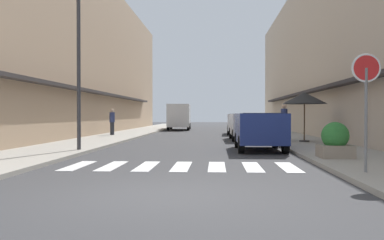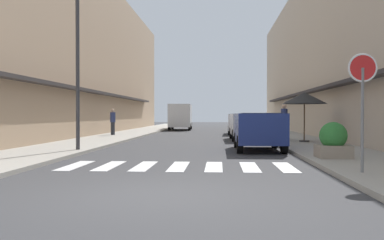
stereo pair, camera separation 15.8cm
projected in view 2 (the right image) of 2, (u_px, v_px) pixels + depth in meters
The scene contains 16 objects.
ground_plane at pixel (202, 137), 26.10m from camera, with size 104.45×104.45×0.00m, color #38383A.
sidewalk_left at pixel (120, 136), 26.44m from camera, with size 3.08×66.47×0.12m, color #9E998E.
sidewalk_right at pixel (286, 136), 25.76m from camera, with size 3.08×66.47×0.12m, color #9E998E.
building_row_left at pixel (66, 54), 28.01m from camera, with size 5.50×44.73×11.04m.
building_row_right at pixel (346, 53), 26.80m from camera, with size 5.50×44.73×10.86m.
crosswalk at pixel (179, 166), 11.17m from camera, with size 6.15×2.20×0.01m.
parked_car_near at pixel (259, 127), 16.23m from camera, with size 1.81×3.97×1.47m.
parked_car_mid at pixel (247, 123), 22.88m from camera, with size 1.88×4.24×1.47m.
parked_car_far at pixel (241, 121), 29.63m from camera, with size 1.91×4.54×1.47m.
delivery_van at pixel (181, 115), 38.39m from camera, with size 2.16×5.47×2.37m.
round_street_sign at pixel (363, 81), 9.20m from camera, with size 0.65×0.07×2.65m.
street_lamp at pixel (82, 53), 15.23m from camera, with size 1.19×0.28×5.92m.
cafe_umbrella at pixel (304, 98), 19.68m from camera, with size 2.12×2.12×2.35m.
planter_corner at pixel (333, 142), 12.37m from camera, with size 0.95×0.95×1.07m.
pedestrian_walking_near at pixel (284, 121), 21.09m from camera, with size 0.34×0.34×1.83m.
pedestrian_walking_far at pixel (113, 121), 26.39m from camera, with size 0.34×0.34×1.66m.
Camera 2 is at (1.09, -7.08, 1.40)m, focal length 38.77 mm.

